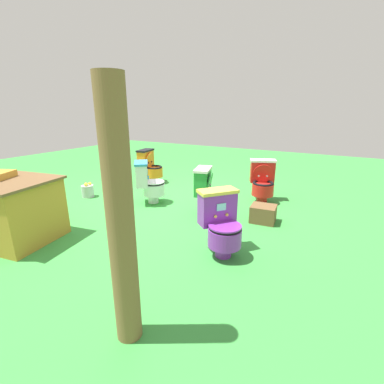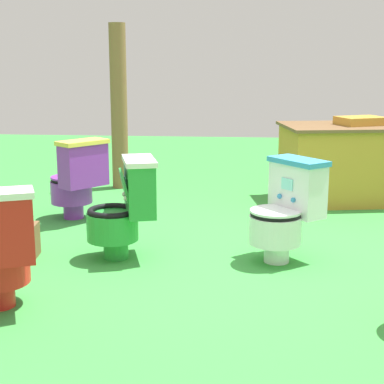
# 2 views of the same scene
# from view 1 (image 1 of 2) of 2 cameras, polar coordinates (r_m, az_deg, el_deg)

# --- Properties ---
(ground) EXTENTS (14.00, 14.00, 0.00)m
(ground) POSITION_cam_1_polar(r_m,az_deg,el_deg) (4.78, -6.13, -2.28)
(ground) COLOR green
(toilet_orange) EXTENTS (0.55, 0.47, 0.73)m
(toilet_orange) POSITION_cam_1_polar(r_m,az_deg,el_deg) (6.03, -8.75, 5.43)
(toilet_orange) COLOR orange
(toilet_orange) RESTS_ON ground
(toilet_white) EXTENTS (0.64, 0.62, 0.73)m
(toilet_white) POSITION_cam_1_polar(r_m,az_deg,el_deg) (4.71, -9.11, 2.03)
(toilet_white) COLOR white
(toilet_white) RESTS_ON ground
(toilet_red) EXTENTS (0.56, 0.61, 0.73)m
(toilet_red) POSITION_cam_1_polar(r_m,az_deg,el_deg) (4.90, 14.59, 2.32)
(toilet_red) COLOR red
(toilet_red) RESTS_ON ground
(toilet_purple) EXTENTS (0.64, 0.62, 0.73)m
(toilet_purple) POSITION_cam_1_polar(r_m,az_deg,el_deg) (3.04, 6.15, -6.48)
(toilet_purple) COLOR purple
(toilet_purple) RESTS_ON ground
(toilet_green) EXTENTS (0.58, 0.52, 0.73)m
(toilet_green) POSITION_cam_1_polar(r_m,az_deg,el_deg) (4.15, 3.70, 0.20)
(toilet_green) COLOR green
(toilet_green) RESTS_ON ground
(wooden_post) EXTENTS (0.18, 0.18, 1.79)m
(wooden_post) POSITION_cam_1_polar(r_m,az_deg,el_deg) (1.80, -14.75, -6.15)
(wooden_post) COLOR brown
(wooden_post) RESTS_ON ground
(small_crate) EXTENTS (0.38, 0.34, 0.24)m
(small_crate) POSITION_cam_1_polar(r_m,az_deg,el_deg) (4.08, 14.69, -4.42)
(small_crate) COLOR brown
(small_crate) RESTS_ON ground
(lemon_bucket) EXTENTS (0.22, 0.22, 0.28)m
(lemon_bucket) POSITION_cam_1_polar(r_m,az_deg,el_deg) (5.40, -21.03, 0.25)
(lemon_bucket) COLOR #B7B7BF
(lemon_bucket) RESTS_ON ground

